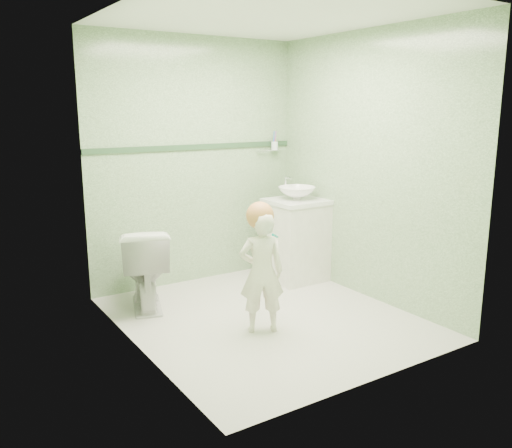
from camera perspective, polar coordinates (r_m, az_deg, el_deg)
ground at (r=4.56m, az=1.04°, el=-9.95°), size 2.50×2.50×0.00m
room_shell at (r=4.26m, az=1.10°, el=5.17°), size 2.50×2.54×2.40m
trim_stripe at (r=5.31m, az=-6.46°, el=8.15°), size 2.20×0.02×0.05m
vanity at (r=5.45m, az=4.28°, el=-1.84°), size 0.52×0.50×0.80m
counter at (r=5.36m, az=4.35°, el=2.41°), size 0.54×0.52×0.04m
basin at (r=5.35m, az=4.37°, el=3.30°), size 0.37×0.37×0.13m
faucet at (r=5.48m, az=3.21°, el=4.38°), size 0.03×0.13×0.18m
cup_holder at (r=5.72m, az=1.92°, el=8.34°), size 0.26×0.07×0.21m
toilet at (r=4.80m, az=-11.76°, el=-4.51°), size 0.61×0.80×0.73m
toddler at (r=4.16m, az=0.60°, el=-5.16°), size 0.41×0.36×0.96m
hair_cap at (r=4.07m, az=0.42°, el=0.91°), size 0.21×0.21×0.21m
teal_toothbrush at (r=3.97m, az=1.94°, el=-1.19°), size 0.12×0.14×0.08m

